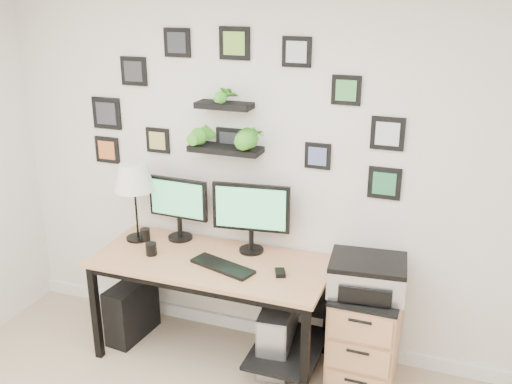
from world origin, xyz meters
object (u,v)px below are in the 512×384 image
at_px(monitor_left, 178,204).
at_px(mug, 151,249).
at_px(pc_tower_black, 132,310).
at_px(pc_tower_grey, 278,335).
at_px(desk, 218,275).
at_px(table_lamp, 134,179).
at_px(file_cabinet, 365,336).
at_px(monitor_right, 251,212).
at_px(printer, 367,276).

bearing_deg(monitor_left, mug, -101.59).
distance_m(pc_tower_black, pc_tower_grey, 1.13).
relative_size(desk, pc_tower_black, 3.71).
distance_m(monitor_left, mug, 0.38).
bearing_deg(pc_tower_black, table_lamp, 81.98).
bearing_deg(monitor_left, desk, -27.07).
bearing_deg(file_cabinet, pc_tower_grey, -176.17).
distance_m(table_lamp, mug, 0.51).
distance_m(monitor_left, monitor_right, 0.56).
xyz_separation_m(mug, file_cabinet, (1.46, 0.16, -0.46)).
bearing_deg(table_lamp, printer, -1.50).
distance_m(pc_tower_grey, file_cabinet, 0.60).
relative_size(desk, file_cabinet, 2.39).
relative_size(monitor_right, table_lamp, 0.93).
bearing_deg(pc_tower_black, file_cabinet, 8.66).
bearing_deg(monitor_right, pc_tower_black, -167.22).
relative_size(desk, mug, 18.68).
distance_m(monitor_left, table_lamp, 0.36).
height_order(table_lamp, mug, table_lamp).
height_order(file_cabinet, printer, printer).
height_order(monitor_left, file_cabinet, monitor_left).
xyz_separation_m(monitor_right, printer, (0.82, -0.13, -0.27)).
bearing_deg(printer, pc_tower_black, -177.55).
bearing_deg(file_cabinet, mug, -173.71).
bearing_deg(monitor_right, mug, -155.84).
bearing_deg(mug, monitor_right, 24.16).
relative_size(desk, printer, 3.17).
height_order(pc_tower_black, printer, printer).
xyz_separation_m(monitor_left, monitor_right, (0.56, -0.02, 0.02)).
height_order(monitor_left, table_lamp, table_lamp).
bearing_deg(monitor_left, monitor_right, -2.20).
xyz_separation_m(desk, printer, (1.00, 0.05, 0.15)).
distance_m(pc_tower_black, printer, 1.79).
height_order(desk, monitor_right, monitor_right).
bearing_deg(printer, monitor_right, 171.29).
distance_m(file_cabinet, printer, 0.44).
distance_m(pc_tower_grey, printer, 0.79).
xyz_separation_m(file_cabinet, printer, (-0.01, -0.01, 0.44)).
height_order(table_lamp, pc_tower_black, table_lamp).
distance_m(monitor_right, table_lamp, 0.87).
bearing_deg(monitor_right, file_cabinet, -8.12).
bearing_deg(desk, table_lamp, 171.98).
height_order(desk, pc_tower_black, desk).
xyz_separation_m(pc_tower_grey, file_cabinet, (0.58, 0.04, 0.11)).
xyz_separation_m(pc_tower_grey, printer, (0.57, 0.03, 0.55)).
bearing_deg(pc_tower_black, monitor_right, 18.77).
distance_m(desk, file_cabinet, 1.05).
bearing_deg(desk, pc_tower_black, -178.24).
bearing_deg(mug, pc_tower_grey, 7.93).
xyz_separation_m(monitor_left, pc_tower_grey, (0.82, -0.18, -0.79)).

